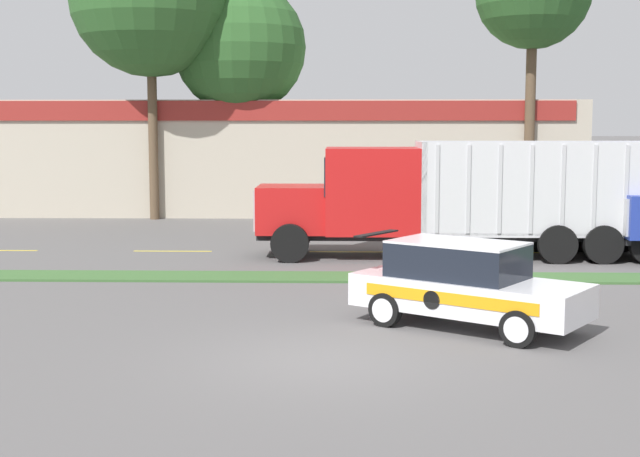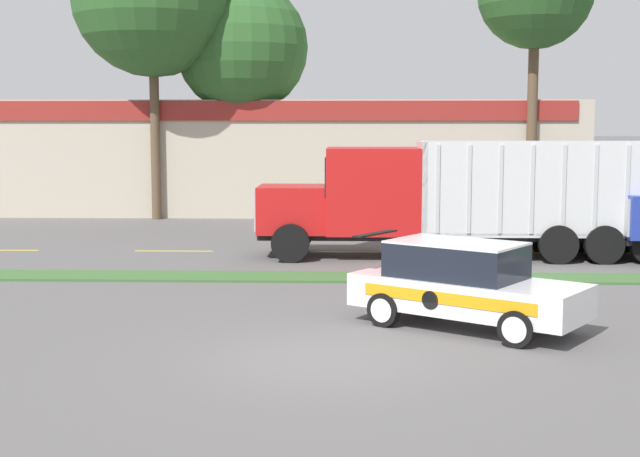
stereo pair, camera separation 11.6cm
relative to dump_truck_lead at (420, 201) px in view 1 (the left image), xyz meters
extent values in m
plane|color=#5B5959|center=(-2.54, -11.65, -1.63)|extent=(600.00, 600.00, 0.00)
cube|color=#3D6633|center=(-2.54, -3.79, -1.60)|extent=(120.00, 1.42, 0.06)
cube|color=yellow|center=(-7.48, 0.93, -1.63)|extent=(2.40, 0.14, 0.01)
cube|color=yellow|center=(-2.08, 0.93, -1.63)|extent=(2.40, 0.14, 0.01)
cube|color=yellow|center=(3.32, 0.93, -1.63)|extent=(2.40, 0.14, 0.01)
cube|color=black|center=(1.05, 0.00, -1.00)|extent=(11.60, 1.35, 0.18)
cube|color=red|center=(-3.75, 0.00, -0.23)|extent=(2.00, 2.02, 1.36)
cube|color=#B7B7BC|center=(-4.78, 0.00, -0.23)|extent=(0.06, 1.72, 1.15)
cube|color=red|center=(-1.42, 0.00, 0.33)|extent=(2.67, 2.46, 2.47)
cube|color=black|center=(-2.77, 0.00, 0.76)|extent=(0.04, 2.09, 1.11)
cylinder|color=silver|center=(0.02, -0.80, 1.00)|extent=(0.14, 0.14, 1.34)
cube|color=silver|center=(3.38, 0.00, -0.85)|extent=(6.93, 2.46, 0.12)
cube|color=silver|center=(0.00, 0.00, 0.45)|extent=(0.16, 2.46, 2.59)
cube|color=silver|center=(3.38, -1.15, 0.45)|extent=(6.93, 0.16, 2.59)
cube|color=silver|center=(3.38, 1.15, 0.45)|extent=(6.93, 0.16, 2.59)
cube|color=#BCBCC1|center=(0.35, -1.25, 0.45)|extent=(0.10, 0.04, 2.46)
cube|color=#BCBCC1|center=(1.22, -1.25, 0.45)|extent=(0.10, 0.04, 2.46)
cube|color=#BCBCC1|center=(2.08, -1.25, 0.45)|extent=(0.10, 0.04, 2.46)
cube|color=#BCBCC1|center=(2.95, -1.25, 0.45)|extent=(0.10, 0.04, 2.46)
cube|color=#BCBCC1|center=(3.82, -1.25, 0.45)|extent=(0.10, 0.04, 2.46)
cube|color=#BCBCC1|center=(4.68, -1.25, 0.45)|extent=(0.10, 0.04, 2.46)
cube|color=#BCBCC1|center=(5.55, -1.25, 0.45)|extent=(0.10, 0.04, 2.46)
cylinder|color=black|center=(-3.75, -1.21, -1.09)|extent=(1.08, 0.30, 1.08)
cylinder|color=black|center=(-3.75, 1.21, -1.09)|extent=(1.08, 0.30, 1.08)
cylinder|color=black|center=(6.25, 1.21, -1.09)|extent=(1.08, 0.30, 1.08)
cylinder|color=black|center=(4.99, -1.21, -1.09)|extent=(1.08, 0.30, 1.08)
cylinder|color=black|center=(4.99, 1.21, -1.09)|extent=(1.08, 0.30, 1.08)
cylinder|color=black|center=(3.72, -1.21, -1.09)|extent=(1.08, 0.30, 1.08)
cylinder|color=black|center=(3.72, 1.21, -1.09)|extent=(1.08, 0.30, 1.08)
cube|color=#B7B7BC|center=(5.53, -0.68, -0.31)|extent=(0.06, 1.72, 1.03)
cube|color=white|center=(0.16, -9.26, -0.99)|extent=(4.59, 3.91, 0.63)
cube|color=black|center=(-0.06, -9.11, -0.35)|extent=(2.84, 2.61, 0.65)
cube|color=white|center=(-0.06, -9.11, 0.00)|extent=(2.84, 2.61, 0.04)
cube|color=black|center=(-1.57, -8.07, 0.04)|extent=(0.94, 1.24, 0.03)
cube|color=orange|center=(-0.34, -9.97, -0.92)|extent=(2.90, 2.01, 0.22)
cylinder|color=black|center=(-0.61, -9.78, -0.99)|extent=(0.29, 0.20, 0.35)
cylinder|color=black|center=(0.81, -10.70, -1.30)|extent=(0.65, 0.54, 0.66)
cylinder|color=silver|center=(0.75, -10.79, -1.30)|extent=(0.39, 0.27, 0.46)
cylinder|color=black|center=(1.74, -9.36, -1.30)|extent=(0.65, 0.54, 0.66)
cylinder|color=silver|center=(1.80, -9.27, -1.30)|extent=(0.39, 0.27, 0.46)
cylinder|color=black|center=(-1.43, -9.15, -1.30)|extent=(0.65, 0.54, 0.66)
cylinder|color=silver|center=(-1.49, -9.24, -1.30)|extent=(0.39, 0.27, 0.46)
cylinder|color=black|center=(-0.50, -7.81, -1.30)|extent=(0.65, 0.54, 0.66)
cylinder|color=silver|center=(-0.44, -7.73, -1.30)|extent=(0.39, 0.27, 0.46)
cube|color=#BCB29E|center=(-5.69, 16.49, 0.81)|extent=(26.91, 12.00, 4.87)
cube|color=maroon|center=(-5.69, 10.44, 2.79)|extent=(25.56, 0.10, 0.80)
cylinder|color=brown|center=(-10.01, 10.21, 1.97)|extent=(0.38, 0.38, 7.20)
cylinder|color=brown|center=(5.21, 10.26, 2.30)|extent=(0.41, 0.41, 7.86)
cylinder|color=brown|center=(-6.64, 11.85, 1.14)|extent=(0.61, 0.61, 5.55)
sphere|color=#2D5B28|center=(-6.64, 11.85, 5.45)|extent=(5.56, 5.56, 5.56)
camera|label=1|loc=(-2.22, -25.94, 2.22)|focal=50.00mm
camera|label=2|loc=(-2.10, -25.94, 2.22)|focal=50.00mm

